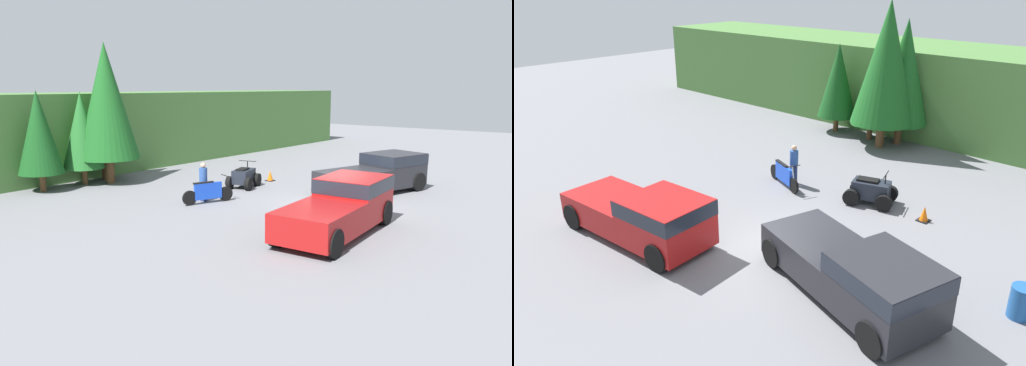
# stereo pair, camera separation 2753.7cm
# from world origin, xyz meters

# --- Properties ---
(ground_plane) EXTENTS (80.00, 80.00, 0.00)m
(ground_plane) POSITION_xyz_m (0.00, 0.00, 0.00)
(ground_plane) COLOR slate
(hillside_backdrop) EXTENTS (44.00, 6.00, 4.50)m
(hillside_backdrop) POSITION_xyz_m (0.00, 16.00, 2.25)
(hillside_backdrop) COLOR #477538
(hillside_backdrop) RESTS_ON ground_plane
(tree_left) EXTENTS (2.08, 2.08, 4.73)m
(tree_left) POSITION_xyz_m (-6.30, 12.01, 2.78)
(tree_left) COLOR brown
(tree_left) RESTS_ON ground_plane
(tree_mid_left) EXTENTS (2.04, 2.04, 4.63)m
(tree_mid_left) POSITION_xyz_m (-4.10, 11.97, 2.72)
(tree_mid_left) COLOR brown
(tree_mid_left) RESTS_ON ground_plane
(tree_mid_right) EXTENTS (3.10, 3.10, 7.04)m
(tree_mid_right) POSITION_xyz_m (-3.05, 11.28, 4.14)
(tree_mid_right) COLOR brown
(tree_mid_right) RESTS_ON ground_plane
(tree_right) EXTENTS (2.71, 2.71, 6.16)m
(tree_right) POSITION_xyz_m (-2.65, 12.31, 3.62)
(tree_right) COLOR brown
(tree_right) RESTS_ON ground_plane
(pickup_truck_red) EXTENTS (5.61, 2.62, 1.75)m
(pickup_truck_red) POSITION_xyz_m (-3.40, -2.25, 0.94)
(pickup_truck_red) COLOR maroon
(pickup_truck_red) RESTS_ON ground_plane
(pickup_truck_second) EXTENTS (5.87, 3.58, 1.75)m
(pickup_truck_second) POSITION_xyz_m (3.45, -0.41, 0.94)
(pickup_truck_second) COLOR #232328
(pickup_truck_second) RESTS_ON ground_plane
(dirt_bike) EXTENTS (2.20, 1.03, 1.14)m
(dirt_bike) POSITION_xyz_m (-3.21, 4.21, 0.47)
(dirt_bike) COLOR black
(dirt_bike) RESTS_ON ground_plane
(quad_atv) EXTENTS (2.13, 1.70, 1.26)m
(quad_atv) POSITION_xyz_m (0.30, 5.18, 0.49)
(quad_atv) COLOR black
(quad_atv) RESTS_ON ground_plane
(rider_person) EXTENTS (0.36, 0.37, 1.68)m
(rider_person) POSITION_xyz_m (-3.05, 4.64, 0.91)
(rider_person) COLOR navy
(rider_person) RESTS_ON ground_plane
(traffic_cone) EXTENTS (0.42, 0.42, 0.55)m
(traffic_cone) POSITION_xyz_m (2.49, 5.21, 0.25)
(traffic_cone) COLOR black
(traffic_cone) RESTS_ON ground_plane
(steel_barrel) EXTENTS (0.58, 0.58, 0.88)m
(steel_barrel) POSITION_xyz_m (6.79, 1.92, 0.44)
(steel_barrel) COLOR #1E5193
(steel_barrel) RESTS_ON ground_plane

